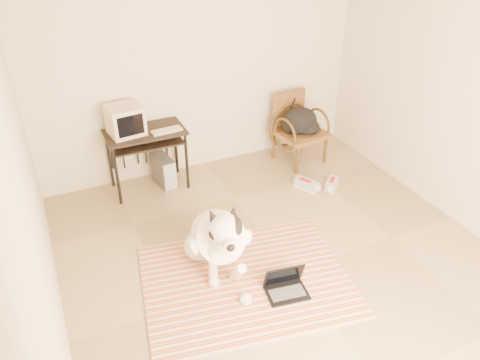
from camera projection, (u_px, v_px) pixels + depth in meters
floor at (291, 270)px, 4.38m from camera, size 4.50×4.50×0.00m
wall_back at (200, 61)px, 5.41m from camera, size 4.50×0.00×4.50m
wall_left at (28, 201)px, 2.96m from camera, size 0.00×4.50×4.50m
rug at (246, 280)px, 4.25m from camera, size 2.05×1.69×0.02m
dog at (218, 238)px, 4.23m from camera, size 0.57×1.21×0.87m
laptop at (286, 286)px, 4.09m from camera, size 0.39×0.31×0.25m
computer_desk at (146, 140)px, 5.28m from camera, size 0.89×0.49×0.74m
crt_monitor at (125, 120)px, 5.09m from camera, size 0.40×0.39×0.32m
desk_keyboard at (167, 131)px, 5.22m from camera, size 0.35×0.15×0.02m
pc_tower at (164, 171)px, 5.58m from camera, size 0.22×0.41×0.36m
rattan_chair at (298, 128)px, 5.99m from camera, size 0.65×0.64×0.87m
backpack at (301, 122)px, 5.86m from camera, size 0.47×0.40×0.35m
sneaker_left at (307, 185)px, 5.57m from camera, size 0.25×0.33×0.11m
sneaker_right at (332, 184)px, 5.59m from camera, size 0.28×0.27×0.10m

